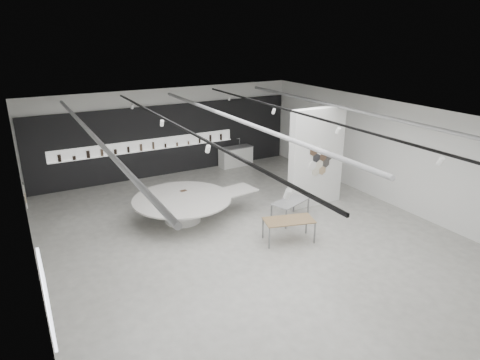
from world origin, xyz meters
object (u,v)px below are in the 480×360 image
partition_column (316,158)px  display_island (184,206)px  sample_table_stone (291,203)px  kitchen_counter (236,156)px  sample_table_wood (289,221)px

partition_column → display_island: 5.03m
sample_table_stone → kitchen_counter: bearing=78.6°
partition_column → kitchen_counter: (-0.35, 5.52, -1.34)m
partition_column → kitchen_counter: partition_column is taller
sample_table_stone → partition_column: bearing=25.0°
sample_table_wood → sample_table_stone: 1.54m
partition_column → sample_table_wood: 3.41m
partition_column → sample_table_wood: size_ratio=2.16×
partition_column → kitchen_counter: bearing=93.6°
partition_column → sample_table_stone: 2.12m
display_island → kitchen_counter: size_ratio=2.76×
sample_table_stone → sample_table_wood: bearing=-127.0°
kitchen_counter → sample_table_wood: bearing=-109.1°
sample_table_wood → kitchen_counter: size_ratio=1.01×
display_island → sample_table_stone: (3.18, -1.68, 0.09)m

